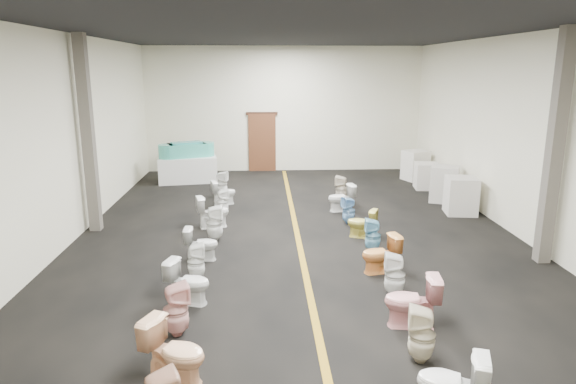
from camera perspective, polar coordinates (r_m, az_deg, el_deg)
name	(u,v)px	position (r m, az deg, el deg)	size (l,w,h in m)	color
floor	(298,240)	(11.51, 1.16, -5.37)	(16.00, 16.00, 0.00)	black
ceiling	(299,30)	(10.90, 1.28, 17.58)	(16.00, 16.00, 0.00)	black
wall_back	(284,110)	(18.93, -0.48, 9.14)	(10.00, 10.00, 0.00)	beige
wall_front	(389,320)	(3.32, 11.13, -13.79)	(10.00, 10.00, 0.00)	beige
wall_left	(60,142)	(11.75, -24.01, 5.13)	(16.00, 16.00, 0.00)	beige
wall_right	(528,139)	(12.38, 25.09, 5.40)	(16.00, 16.00, 0.00)	beige
aisle_stripe	(298,240)	(11.51, 1.16, -5.36)	(0.12, 15.60, 0.01)	#956D15
back_door	(262,143)	(18.99, -2.89, 5.50)	(1.00, 0.10, 2.10)	#562D19
door_frame	(262,113)	(18.87, -2.93, 8.72)	(1.15, 0.08, 0.10)	#331C11
column_left	(88,135)	(12.60, -21.34, 5.88)	(0.25, 0.25, 4.50)	#59544C
column_right	(555,149)	(10.96, 27.52, 4.22)	(0.25, 0.25, 4.50)	#59544C
display_table	(188,169)	(17.53, -11.09, 2.48)	(1.90, 0.95, 0.85)	silver
bathtub	(187,150)	(17.42, -11.18, 4.57)	(1.78, 1.09, 0.55)	teal
appliance_crate_a	(461,196)	(14.17, 18.66, -0.39)	(0.76, 0.76, 0.97)	beige
appliance_crate_b	(444,184)	(15.32, 16.97, 0.87)	(0.75, 0.75, 1.03)	beige
appliance_crate_c	(427,176)	(16.81, 15.16, 1.73)	(0.72, 0.72, 0.82)	silver
appliance_crate_d	(415,165)	(17.98, 13.96, 2.88)	(0.71, 0.71, 1.01)	silver
toilet_left_2	(175,352)	(6.66, -12.48, -16.98)	(0.45, 0.79, 0.81)	#FABE8F
toilet_left_3	(176,310)	(7.67, -12.34, -12.67)	(0.36, 0.36, 0.79)	#E7A9A2
toilet_left_4	(188,282)	(8.62, -11.03, -9.79)	(0.41, 0.72, 0.73)	silver
toilet_left_5	(196,262)	(9.50, -10.17, -7.63)	(0.31, 0.32, 0.69)	white
toilet_left_6	(201,244)	(10.42, -9.61, -5.70)	(0.38, 0.66, 0.67)	silver
toilet_left_7	(215,223)	(11.49, -8.16, -3.45)	(0.36, 0.37, 0.80)	white
toilet_left_8	(213,212)	(12.44, -8.35, -2.18)	(0.43, 0.76, 0.78)	white
toilet_left_9	(222,202)	(13.44, -7.30, -1.14)	(0.31, 0.32, 0.69)	white
toilet_left_10	(224,193)	(14.49, -7.17, -0.06)	(0.38, 0.67, 0.68)	white
toilet_left_11	(222,184)	(15.41, -7.38, 0.91)	(0.34, 0.35, 0.75)	white
toilet_right_1	(452,384)	(6.28, 17.72, -19.64)	(0.43, 0.75, 0.76)	white
toilet_right_2	(422,335)	(7.12, 14.64, -15.09)	(0.35, 0.36, 0.78)	beige
toilet_right_3	(412,301)	(7.94, 13.59, -11.72)	(0.45, 0.80, 0.81)	pink
toilet_right_4	(395,275)	(8.87, 11.78, -9.01)	(0.34, 0.35, 0.77)	white
toilet_right_5	(381,254)	(9.81, 10.26, -6.80)	(0.41, 0.71, 0.73)	#E99446
toilet_right_6	(373,236)	(10.83, 9.41, -4.79)	(0.32, 0.33, 0.72)	#74B6D3
toilet_right_7	(362,223)	(11.71, 8.20, -3.44)	(0.38, 0.66, 0.67)	#D1C351
toilet_right_8	(349,211)	(12.66, 6.76, -2.06)	(0.31, 0.31, 0.68)	#74A7D7
toilet_right_9	(341,198)	(13.76, 5.95, -0.66)	(0.41, 0.71, 0.73)	white
toilet_right_10	(342,189)	(14.73, 5.97, 0.36)	(0.34, 0.35, 0.75)	beige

